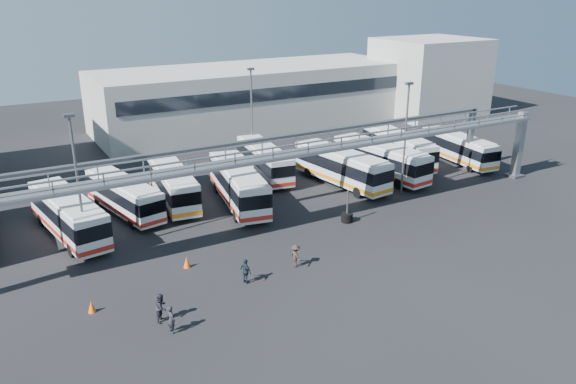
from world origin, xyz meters
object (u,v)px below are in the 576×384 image
light_pole_left (77,179)px  cone_right (187,262)px  pedestrian_a (171,319)px  pedestrian_c (296,256)px  bus_6 (341,166)px  tire_stack (347,217)px  light_pole_back (252,111)px  bus_4 (238,184)px  pedestrian_b (162,307)px  pedestrian_d (246,271)px  bus_2 (124,195)px  bus_8 (398,147)px  light_pole_mid (406,133)px  bus_3 (172,183)px  bus_7 (380,159)px  bus_1 (68,214)px  bus_5 (264,160)px  cone_left (92,307)px  bus_9 (459,147)px

light_pole_left → cone_right: 9.33m
pedestrian_a → pedestrian_c: size_ratio=1.02×
cone_right → pedestrian_c: bearing=-28.8°
light_pole_left → bus_6: (24.35, 3.59, -3.84)m
light_pole_left → tire_stack: size_ratio=3.74×
light_pole_back → bus_4: light_pole_back is taller
pedestrian_b → pedestrian_d: 6.25m
bus_2 → bus_8: bearing=-12.2°
light_pole_mid → pedestrian_b: size_ratio=5.88×
light_pole_back → bus_6: size_ratio=0.89×
light_pole_mid → tire_stack: size_ratio=3.74×
bus_3 → pedestrian_a: (-6.59, -19.26, -0.98)m
light_pole_back → bus_7: size_ratio=0.89×
pedestrian_d → bus_6: bearing=-66.9°
pedestrian_a → tire_stack: size_ratio=0.61×
bus_2 → tire_stack: bus_2 is taller
bus_4 → pedestrian_d: 14.07m
bus_7 → bus_1: bearing=172.4°
light_pole_back → bus_8: (13.54, -7.78, -3.85)m
pedestrian_c → tire_stack: size_ratio=0.60×
light_pole_left → bus_8: light_pole_left is taller
bus_5 → bus_7: 11.59m
cone_left → tire_stack: tire_stack is taller
bus_9 → pedestrian_d: 33.92m
bus_1 → cone_left: size_ratio=15.56×
pedestrian_d → tire_stack: 12.54m
bus_3 → cone_right: 12.86m
bus_3 → cone_right: bearing=-98.3°
light_pole_mid → bus_1: 29.14m
bus_6 → tire_stack: (-4.77, -7.77, -1.43)m
cone_left → tire_stack: size_ratio=0.26×
bus_4 → bus_9: bus_4 is taller
light_pole_back → bus_8: 16.08m
bus_2 → cone_right: bus_2 is taller
pedestrian_d → bus_1: bearing=18.0°
bus_9 → pedestrian_a: size_ratio=6.17×
bus_2 → bus_1: bearing=-164.1°
cone_left → bus_2: bearing=68.5°
bus_5 → tire_stack: (0.49, -13.67, -1.31)m
bus_6 → cone_left: bus_6 is taller
bus_6 → pedestrian_d: bearing=-148.8°
pedestrian_d → cone_right: 4.72m
bus_4 → bus_7: size_ratio=1.02×
light_pole_mid → cone_right: 23.50m
bus_5 → bus_6: bus_6 is taller
pedestrian_b → cone_right: bearing=10.1°
bus_9 → pedestrian_d: size_ratio=6.06×
bus_8 → light_pole_left: bearing=-161.1°
bus_4 → pedestrian_b: 18.55m
bus_1 → bus_4: bus_4 is taller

